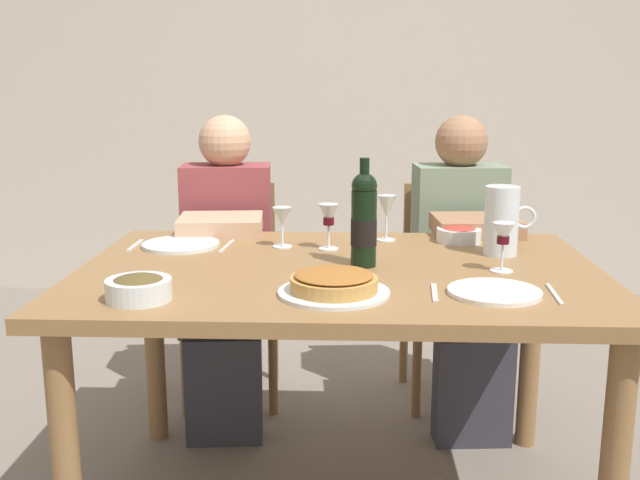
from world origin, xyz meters
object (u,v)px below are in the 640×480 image
Objects in this scene: wine_glass_left_diner at (387,209)px; dinner_plate_left_setting at (494,292)px; diner_right at (463,262)px; water_pitcher at (501,225)px; dinner_plate_right_setting at (181,245)px; wine_glass_centre at (329,217)px; chair_left at (232,276)px; wine_bottle at (364,220)px; olive_bowl at (139,287)px; chair_right at (450,277)px; dining_table at (339,298)px; baked_tart at (334,284)px; wine_glass_spare at (503,237)px; diner_left at (226,262)px; salad_bowl at (459,234)px; wine_glass_right_diner at (282,219)px.

wine_glass_left_diner is 0.65× the size of dinner_plate_left_setting.
wine_glass_left_diner is 0.13× the size of diner_right.
water_pitcher reaches higher than dinner_plate_right_setting.
wine_glass_centre reaches higher than chair_left.
wine_glass_centre is 0.17× the size of chair_left.
wine_bottle is 0.79m from diner_right.
olive_bowl is 1.57m from chair_right.
dinner_plate_right_setting is (-0.52, 0.25, 0.10)m from dining_table.
wine_glass_centre reaches higher than chair_right.
water_pitcher is 0.91× the size of dinner_plate_left_setting.
chair_left reaches higher than olive_bowl.
dinner_plate_left_setting is 0.27× the size of chair_left.
olive_bowl reaches higher than dining_table.
baked_tart is (-0.08, -0.30, -0.11)m from wine_bottle.
wine_glass_spare is (0.31, -0.40, -0.01)m from wine_glass_left_diner.
baked_tart reaches higher than dining_table.
wine_bottle is at bearing 53.91° from diner_right.
wine_glass_centre is at bearing 49.39° from chair_right.
olive_bowl is at bearing -171.96° from baked_tart.
wine_bottle is at bearing -159.72° from water_pitcher.
diner_right reaches higher than dining_table.
wine_glass_left_diner is (0.64, 0.71, 0.08)m from olive_bowl.
diner_left is 1.00× the size of diner_right.
wine_glass_spare is at bearing 86.51° from chair_right.
chair_left is at bearing 149.14° from salad_bowl.
dining_table is 0.54m from salad_bowl.
wine_glass_right_diner is 0.78m from dinner_plate_left_setting.
chair_left is 1.00× the size of chair_right.
chair_left is 0.95m from diner_right.
diner_right reaches higher than chair_left.
baked_tart is 0.33× the size of chair_left.
chair_left is (0.03, 1.21, -0.30)m from olive_bowl.
dining_table is 0.24m from wine_bottle.
chair_right reaches higher than baked_tart.
wine_bottle is 1.26× the size of dinner_plate_right_setting.
water_pitcher is 1.63× the size of wine_glass_right_diner.
water_pitcher is 0.69m from wine_glass_right_diner.
olive_bowl is (-0.56, -0.36, -0.10)m from wine_bottle.
dinner_plate_right_setting is (-0.91, -0.10, -0.02)m from salad_bowl.
wine_bottle is 1.95× the size of olive_bowl.
dinner_plate_right_setting is (-0.03, 0.59, -0.03)m from olive_bowl.
diner_right reaches higher than olive_bowl.
olive_bowl is 0.99m from diner_left.
diner_left reaches higher than wine_glass_left_diner.
chair_right is (0.29, 0.52, -0.37)m from wine_glass_left_diner.
dining_table is 0.45m from wine_glass_left_diner.
wine_glass_centre is at bearing 99.39° from dining_table.
salad_bowl is 1.01× the size of wine_glass_centre.
chair_right is at bearing -90.74° from diner_right.
dinner_plate_left_setting is at bearing 83.18° from chair_right.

